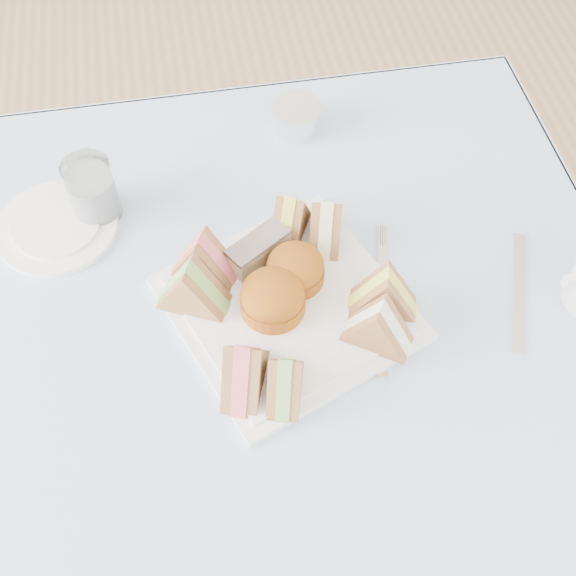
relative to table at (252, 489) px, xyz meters
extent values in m
plane|color=#9E7751|center=(0.00, 0.00, -0.37)|extent=(4.00, 4.00, 0.00)
cube|color=brown|center=(0.00, 0.00, 0.00)|extent=(0.90, 0.90, 0.74)
cube|color=white|center=(0.00, 0.00, 0.37)|extent=(1.02, 1.02, 0.01)
cube|color=white|center=(0.07, 0.09, 0.38)|extent=(0.34, 0.34, 0.01)
cylinder|color=#A94911|center=(0.06, 0.09, 0.41)|extent=(0.10, 0.10, 0.05)
cylinder|color=#A94911|center=(0.09, 0.12, 0.41)|extent=(0.10, 0.10, 0.05)
cube|color=#C2B88F|center=(0.05, 0.16, 0.41)|extent=(0.09, 0.07, 0.04)
cylinder|color=white|center=(-0.21, 0.27, 0.38)|extent=(0.22, 0.22, 0.01)
cylinder|color=white|center=(-0.15, 0.29, 0.42)|extent=(0.07, 0.07, 0.09)
cylinder|color=white|center=(0.14, 0.40, 0.40)|extent=(0.09, 0.09, 0.04)
cube|color=white|center=(0.37, 0.06, 0.38)|extent=(0.08, 0.18, 0.00)
cube|color=white|center=(0.19, 0.07, 0.38)|extent=(0.06, 0.19, 0.00)
camera|label=1|loc=(-0.01, -0.39, 1.13)|focal=45.00mm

